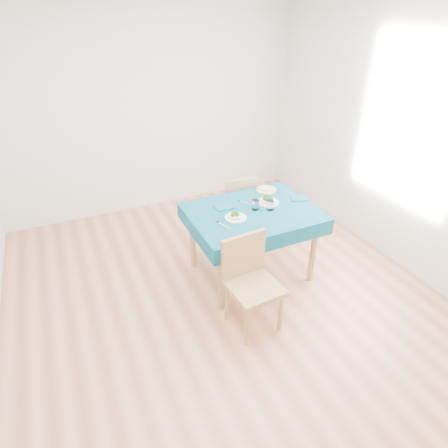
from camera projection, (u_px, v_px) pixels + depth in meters
name	position (u px, v px, depth m)	size (l,w,h in m)	color
room_shell	(224.00, 171.00, 3.00)	(4.02, 4.52, 2.73)	#A26143
table	(251.00, 243.00, 3.84)	(1.23, 0.94, 0.76)	#084257
chair_near	(255.00, 278.00, 3.12)	(0.42, 0.46, 1.05)	#987347
chair_far	(236.00, 204.00, 4.41)	(0.37, 0.41, 0.93)	#987347
bowl_near	(236.00, 215.00, 3.51)	(0.21, 0.21, 0.06)	white
bowl_far	(268.00, 200.00, 3.78)	(0.23, 0.23, 0.07)	white
fork_near	(223.00, 225.00, 3.41)	(0.03, 0.19, 0.00)	silver
knife_near	(242.00, 219.00, 3.51)	(0.02, 0.23, 0.00)	silver
fork_far	(244.00, 203.00, 3.80)	(0.02, 0.16, 0.00)	silver
knife_far	(295.00, 199.00, 3.87)	(0.02, 0.22, 0.00)	silver
napkin_near	(225.00, 207.00, 3.71)	(0.19, 0.13, 0.01)	#0B4B60
napkin_far	(299.00, 198.00, 3.87)	(0.18, 0.13, 0.01)	#0B4B60
tumbler_center	(255.00, 205.00, 3.66)	(0.08, 0.08, 0.10)	white
tumbler_side	(270.00, 205.00, 3.65)	(0.07, 0.07, 0.09)	white
side_plate	(266.00, 190.00, 4.05)	(0.22, 0.22, 0.01)	#B0C35F
bread_slice	(266.00, 189.00, 4.04)	(0.11, 0.11, 0.02)	beige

